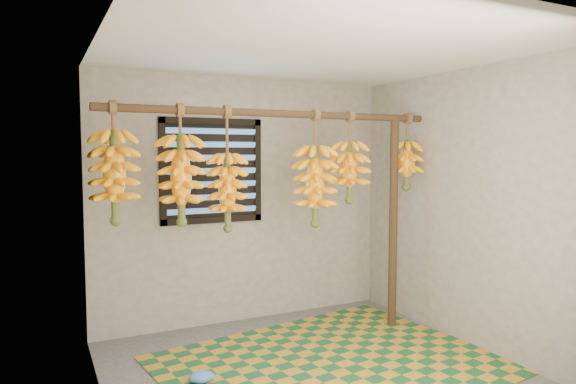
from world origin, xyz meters
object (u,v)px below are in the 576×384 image
banana_bunch_a (114,177)px  banana_bunch_c (228,192)px  support_post (393,223)px  banana_bunch_e (349,172)px  banana_bunch_b (181,180)px  plastic_bag (202,377)px  woven_mat (334,364)px  banana_bunch_d (315,186)px  banana_bunch_f (407,165)px

banana_bunch_a → banana_bunch_c: size_ratio=0.89×
support_post → banana_bunch_e: bearing=180.0°
banana_bunch_a → banana_bunch_b: bearing=0.0°
support_post → plastic_bag: 2.28m
banana_bunch_b → banana_bunch_e: 1.55m
banana_bunch_b → banana_bunch_e: size_ratio=1.13×
plastic_bag → banana_bunch_c: bearing=49.2°
plastic_bag → banana_bunch_c: size_ratio=0.19×
woven_mat → banana_bunch_b: 1.88m
banana_bunch_b → banana_bunch_d: (1.19, 0.00, -0.08)m
support_post → banana_bunch_d: size_ratio=1.96×
banana_bunch_d → banana_bunch_e: size_ratio=1.23×
support_post → plastic_bag: size_ratio=10.40×
support_post → banana_bunch_a: 2.59m
banana_bunch_e → banana_bunch_f: bearing=0.0°
banana_bunch_a → banana_bunch_f: (2.69, 0.00, 0.06)m
plastic_bag → banana_bunch_d: (1.17, 0.41, 1.34)m
plastic_bag → banana_bunch_e: bearing=15.2°
banana_bunch_a → woven_mat: bearing=-19.5°
banana_bunch_a → banana_bunch_b: (0.49, 0.00, -0.03)m
banana_bunch_d → banana_bunch_e: (0.36, 0.00, 0.12)m
banana_bunch_c → woven_mat: bearing=-38.9°
support_post → banana_bunch_b: size_ratio=2.14×
plastic_bag → banana_bunch_e: banana_bunch_e is taller
support_post → banana_bunch_f: size_ratio=2.74×
banana_bunch_b → banana_bunch_d: 1.19m
banana_bunch_c → banana_bunch_b: bearing=180.0°
banana_bunch_a → banana_bunch_d: 1.69m
woven_mat → banana_bunch_a: (-1.55, 0.55, 1.49)m
plastic_bag → banana_bunch_b: size_ratio=0.21×
woven_mat → banana_bunch_a: bearing=160.5°
support_post → banana_bunch_e: (-0.50, 0.00, 0.50)m
woven_mat → banana_bunch_e: banana_bunch_e is taller
banana_bunch_b → banana_bunch_e: bearing=0.0°
banana_bunch_c → support_post: bearing=0.0°
banana_bunch_c → banana_bunch_d: bearing=0.0°
woven_mat → banana_bunch_f: banana_bunch_f is taller
woven_mat → banana_bunch_f: 2.00m
support_post → banana_bunch_b: 2.10m
support_post → banana_bunch_c: size_ratio=1.98×
banana_bunch_a → banana_bunch_f: same height
support_post → woven_mat: size_ratio=0.79×
banana_bunch_b → banana_bunch_c: 0.39m
woven_mat → banana_bunch_d: (0.13, 0.55, 1.38)m
banana_bunch_a → banana_bunch_d: same height
banana_bunch_b → banana_bunch_c: size_ratio=0.93×
woven_mat → banana_bunch_d: banana_bunch_d is taller
plastic_bag → banana_bunch_a: 1.59m
banana_bunch_a → plastic_bag: bearing=-38.9°
banana_bunch_d → banana_bunch_f: (1.01, 0.00, 0.17)m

